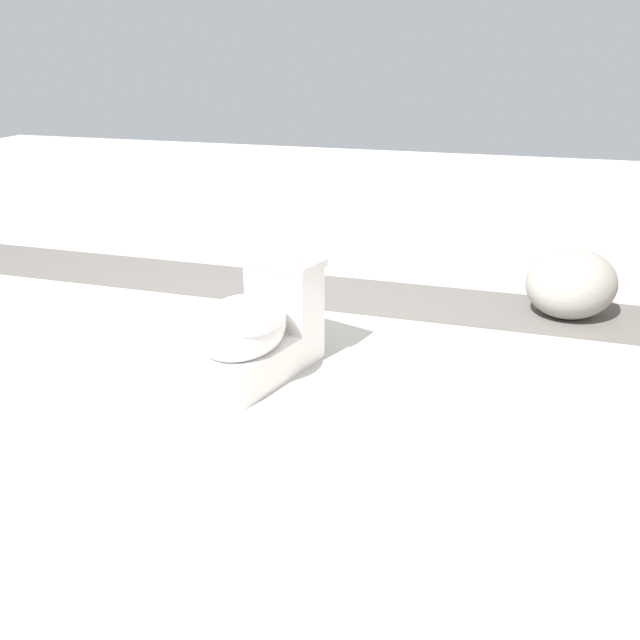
{
  "coord_description": "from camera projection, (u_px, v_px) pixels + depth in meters",
  "views": [
    {
      "loc": [
        2.34,
        1.15,
        1.39
      ],
      "look_at": [
        -0.05,
        0.45,
        0.3
      ],
      "focal_mm": 35.0,
      "sensor_mm": 36.0,
      "label": 1
    }
  ],
  "objects": [
    {
      "name": "toilet",
      "position": [
        256.0,
        329.0,
        2.83
      ],
      "size": [
        0.71,
        0.55,
        0.52
      ],
      "rotation": [
        0.0,
        0.0,
        -0.32
      ],
      "color": "white",
      "rests_on": "ground"
    },
    {
      "name": "ground_plane",
      "position": [
        224.0,
        372.0,
        2.91
      ],
      "size": [
        14.0,
        14.0,
        0.0
      ],
      "primitive_type": "plane",
      "color": "beige"
    },
    {
      "name": "gravel_strip",
      "position": [
        376.0,
        297.0,
        3.77
      ],
      "size": [
        0.56,
        8.0,
        0.01
      ],
      "primitive_type": "cube",
      "color": "#605B56",
      "rests_on": "ground"
    },
    {
      "name": "boulder_near",
      "position": [
        571.0,
        284.0,
        3.44
      ],
      "size": [
        0.64,
        0.66,
        0.39
      ],
      "primitive_type": "ellipsoid",
      "rotation": [
        0.0,
        0.0,
        2.13
      ],
      "color": "gray",
      "rests_on": "ground"
    }
  ]
}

